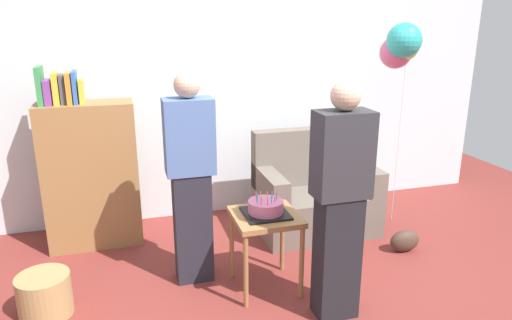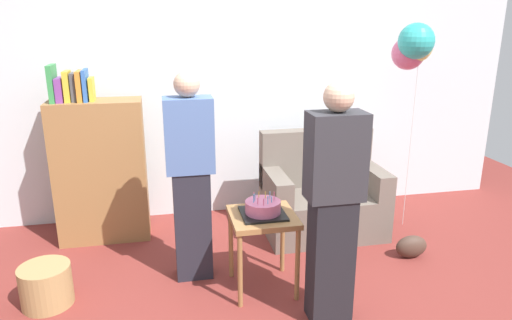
{
  "view_description": "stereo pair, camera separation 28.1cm",
  "coord_description": "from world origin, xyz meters",
  "px_view_note": "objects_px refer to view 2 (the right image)",
  "views": [
    {
      "loc": [
        -1.01,
        -2.59,
        1.99
      ],
      "look_at": [
        -0.05,
        0.68,
        0.95
      ],
      "focal_mm": 32.86,
      "sensor_mm": 36.0,
      "label": 1
    },
    {
      "loc": [
        -0.74,
        -2.66,
        1.99
      ],
      "look_at": [
        -0.05,
        0.68,
        0.95
      ],
      "focal_mm": 32.86,
      "sensor_mm": 36.0,
      "label": 2
    }
  ],
  "objects_px": {
    "person_holding_cake": "(333,205)",
    "wicker_basket": "(46,285)",
    "side_table": "(263,226)",
    "birthday_cake": "(263,208)",
    "handbag": "(411,247)",
    "person_blowing_candles": "(191,177)",
    "couch": "(321,197)",
    "bookshelf": "(100,168)",
    "balloon_bunch": "(414,46)"
  },
  "relations": [
    {
      "from": "couch",
      "to": "birthday_cake",
      "type": "distance_m",
      "value": 1.21
    },
    {
      "from": "birthday_cake",
      "to": "person_blowing_candles",
      "type": "xyz_separation_m",
      "value": [
        -0.5,
        0.29,
        0.18
      ]
    },
    {
      "from": "couch",
      "to": "person_holding_cake",
      "type": "relative_size",
      "value": 0.67
    },
    {
      "from": "birthday_cake",
      "to": "person_blowing_candles",
      "type": "height_order",
      "value": "person_blowing_candles"
    },
    {
      "from": "wicker_basket",
      "to": "bookshelf",
      "type": "bearing_deg",
      "value": 73.63
    },
    {
      "from": "bookshelf",
      "to": "person_blowing_candles",
      "type": "relative_size",
      "value": 0.99
    },
    {
      "from": "person_blowing_candles",
      "to": "wicker_basket",
      "type": "relative_size",
      "value": 4.53
    },
    {
      "from": "person_holding_cake",
      "to": "wicker_basket",
      "type": "height_order",
      "value": "person_holding_cake"
    },
    {
      "from": "couch",
      "to": "birthday_cake",
      "type": "xyz_separation_m",
      "value": [
        -0.77,
        -0.88,
        0.32
      ]
    },
    {
      "from": "side_table",
      "to": "person_blowing_candles",
      "type": "relative_size",
      "value": 0.37
    },
    {
      "from": "person_holding_cake",
      "to": "handbag",
      "type": "bearing_deg",
      "value": -137.75
    },
    {
      "from": "balloon_bunch",
      "to": "person_blowing_candles",
      "type": "bearing_deg",
      "value": -165.58
    },
    {
      "from": "bookshelf",
      "to": "person_holding_cake",
      "type": "relative_size",
      "value": 0.99
    },
    {
      "from": "couch",
      "to": "wicker_basket",
      "type": "distance_m",
      "value": 2.48
    },
    {
      "from": "handbag",
      "to": "side_table",
      "type": "bearing_deg",
      "value": -171.57
    },
    {
      "from": "handbag",
      "to": "person_holding_cake",
      "type": "bearing_deg",
      "value": -146.63
    },
    {
      "from": "birthday_cake",
      "to": "bookshelf",
      "type": "bearing_deg",
      "value": 137.55
    },
    {
      "from": "wicker_basket",
      "to": "side_table",
      "type": "bearing_deg",
      "value": -3.71
    },
    {
      "from": "bookshelf",
      "to": "wicker_basket",
      "type": "bearing_deg",
      "value": -106.37
    },
    {
      "from": "handbag",
      "to": "wicker_basket",
      "type": "bearing_deg",
      "value": -178.05
    },
    {
      "from": "side_table",
      "to": "handbag",
      "type": "relative_size",
      "value": 2.16
    },
    {
      "from": "person_blowing_candles",
      "to": "balloon_bunch",
      "type": "xyz_separation_m",
      "value": [
        2.05,
        0.53,
        0.91
      ]
    },
    {
      "from": "person_holding_cake",
      "to": "handbag",
      "type": "distance_m",
      "value": 1.4
    },
    {
      "from": "person_blowing_candles",
      "to": "couch",
      "type": "bearing_deg",
      "value": 18.34
    },
    {
      "from": "bookshelf",
      "to": "handbag",
      "type": "xyz_separation_m",
      "value": [
        2.62,
        -0.95,
        -0.58
      ]
    },
    {
      "from": "person_holding_cake",
      "to": "balloon_bunch",
      "type": "xyz_separation_m",
      "value": [
        1.19,
        1.28,
        0.91
      ]
    },
    {
      "from": "couch",
      "to": "balloon_bunch",
      "type": "bearing_deg",
      "value": -4.37
    },
    {
      "from": "side_table",
      "to": "birthday_cake",
      "type": "xyz_separation_m",
      "value": [
        -0.0,
        0.0,
        0.14
      ]
    },
    {
      "from": "wicker_basket",
      "to": "handbag",
      "type": "relative_size",
      "value": 1.29
    },
    {
      "from": "bookshelf",
      "to": "balloon_bunch",
      "type": "relative_size",
      "value": 0.83
    },
    {
      "from": "person_holding_cake",
      "to": "handbag",
      "type": "relative_size",
      "value": 5.82
    },
    {
      "from": "bookshelf",
      "to": "person_holding_cake",
      "type": "bearing_deg",
      "value": -44.74
    },
    {
      "from": "person_blowing_candles",
      "to": "bookshelf",
      "type": "bearing_deg",
      "value": 125.08
    },
    {
      "from": "bookshelf",
      "to": "balloon_bunch",
      "type": "bearing_deg",
      "value": -6.74
    },
    {
      "from": "couch",
      "to": "bookshelf",
      "type": "xyz_separation_m",
      "value": [
        -2.03,
        0.27,
        0.34
      ]
    },
    {
      "from": "handbag",
      "to": "balloon_bunch",
      "type": "xyz_separation_m",
      "value": [
        0.2,
        0.62,
        1.64
      ]
    },
    {
      "from": "side_table",
      "to": "birthday_cake",
      "type": "bearing_deg",
      "value": 90.46
    },
    {
      "from": "person_holding_cake",
      "to": "wicker_basket",
      "type": "relative_size",
      "value": 4.53
    },
    {
      "from": "wicker_basket",
      "to": "balloon_bunch",
      "type": "distance_m",
      "value": 3.58
    },
    {
      "from": "handbag",
      "to": "birthday_cake",
      "type": "bearing_deg",
      "value": -171.57
    },
    {
      "from": "wicker_basket",
      "to": "handbag",
      "type": "xyz_separation_m",
      "value": [
        2.93,
        0.1,
        -0.05
      ]
    },
    {
      "from": "person_holding_cake",
      "to": "bookshelf",
      "type": "bearing_deg",
      "value": -35.85
    },
    {
      "from": "birthday_cake",
      "to": "balloon_bunch",
      "type": "bearing_deg",
      "value": 27.82
    },
    {
      "from": "person_blowing_candles",
      "to": "handbag",
      "type": "xyz_separation_m",
      "value": [
        1.86,
        -0.09,
        -0.73
      ]
    },
    {
      "from": "bookshelf",
      "to": "side_table",
      "type": "relative_size",
      "value": 2.66
    },
    {
      "from": "bookshelf",
      "to": "wicker_basket",
      "type": "height_order",
      "value": "bookshelf"
    },
    {
      "from": "bookshelf",
      "to": "birthday_cake",
      "type": "relative_size",
      "value": 5.04
    },
    {
      "from": "person_holding_cake",
      "to": "handbag",
      "type": "height_order",
      "value": "person_holding_cake"
    },
    {
      "from": "bookshelf",
      "to": "balloon_bunch",
      "type": "height_order",
      "value": "balloon_bunch"
    },
    {
      "from": "person_blowing_candles",
      "to": "balloon_bunch",
      "type": "bearing_deg",
      "value": 7.92
    }
  ]
}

